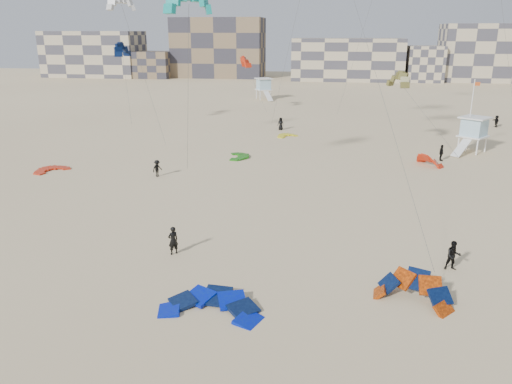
# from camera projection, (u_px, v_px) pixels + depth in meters

# --- Properties ---
(ground) EXTENTS (320.00, 320.00, 0.00)m
(ground) POSITION_uv_depth(u_px,v_px,m) (211.00, 279.00, 29.51)
(ground) COLOR beige
(ground) RESTS_ON ground
(kite_ground_blue) EXTENTS (5.30, 5.55, 1.91)m
(kite_ground_blue) POSITION_uv_depth(u_px,v_px,m) (211.00, 310.00, 26.17)
(kite_ground_blue) COLOR #0008B8
(kite_ground_blue) RESTS_ON ground
(kite_ground_orange) EXTENTS (5.40, 5.42, 4.06)m
(kite_ground_orange) POSITION_uv_depth(u_px,v_px,m) (412.00, 301.00, 27.09)
(kite_ground_orange) COLOR #F65109
(kite_ground_orange) RESTS_ON ground
(kite_ground_red) EXTENTS (4.80, 4.75, 0.79)m
(kite_ground_red) POSITION_uv_depth(u_px,v_px,m) (52.00, 171.00, 52.32)
(kite_ground_red) COLOR red
(kite_ground_red) RESTS_ON ground
(kite_ground_green) EXTENTS (3.98, 3.80, 0.64)m
(kite_ground_green) POSITION_uv_depth(u_px,v_px,m) (238.00, 157.00, 57.96)
(kite_ground_green) COLOR #158013
(kite_ground_green) RESTS_ON ground
(kite_ground_red_far) EXTENTS (4.70, 4.69, 3.46)m
(kite_ground_red_far) POSITION_uv_depth(u_px,v_px,m) (429.00, 165.00, 54.54)
(kite_ground_red_far) COLOR red
(kite_ground_red_far) RESTS_ON ground
(kite_ground_yellow) EXTENTS (4.05, 4.07, 0.88)m
(kite_ground_yellow) POSITION_uv_depth(u_px,v_px,m) (287.00, 137.00, 69.36)
(kite_ground_yellow) COLOR #FAF830
(kite_ground_yellow) RESTS_ON ground
(kitesurfer_main) EXTENTS (0.82, 0.81, 1.91)m
(kitesurfer_main) POSITION_uv_depth(u_px,v_px,m) (173.00, 240.00, 32.51)
(kitesurfer_main) COLOR black
(kitesurfer_main) RESTS_ON ground
(kitesurfer_b) EXTENTS (0.97, 0.79, 1.87)m
(kitesurfer_b) POSITION_uv_depth(u_px,v_px,m) (453.00, 256.00, 30.35)
(kitesurfer_b) COLOR black
(kitesurfer_b) RESTS_ON ground
(kitesurfer_c) EXTENTS (1.12, 1.26, 1.70)m
(kitesurfer_c) POSITION_uv_depth(u_px,v_px,m) (157.00, 168.00, 50.02)
(kitesurfer_c) COLOR black
(kitesurfer_c) RESTS_ON ground
(kitesurfer_d) EXTENTS (0.56, 1.12, 1.85)m
(kitesurfer_d) POSITION_uv_depth(u_px,v_px,m) (441.00, 153.00, 56.10)
(kitesurfer_d) COLOR black
(kitesurfer_d) RESTS_ON ground
(kitesurfer_e) EXTENTS (1.00, 0.75, 1.85)m
(kitesurfer_e) POSITION_uv_depth(u_px,v_px,m) (281.00, 124.00, 73.72)
(kitesurfer_e) COLOR black
(kitesurfer_e) RESTS_ON ground
(kitesurfer_f) EXTENTS (0.83, 1.74, 1.80)m
(kitesurfer_f) POSITION_uv_depth(u_px,v_px,m) (496.00, 121.00, 75.93)
(kitesurfer_f) COLOR black
(kitesurfer_f) RESTS_ON ground
(kite_fly_teal_a) EXTENTS (5.44, 6.36, 16.44)m
(kite_fly_teal_a) POSITION_uv_depth(u_px,v_px,m) (189.00, 4.00, 41.05)
(kite_fly_teal_a) COLOR #139DA0
(kite_fly_teal_a) RESTS_ON ground
(kite_fly_grey) EXTENTS (6.22, 4.36, 16.96)m
(kite_fly_grey) POSITION_uv_depth(u_px,v_px,m) (121.00, 5.00, 55.02)
(kite_fly_grey) COLOR white
(kite_fly_grey) RESTS_ON ground
(kite_fly_olive) EXTENTS (8.45, 9.59, 8.70)m
(kite_fly_olive) POSITION_uv_depth(u_px,v_px,m) (399.00, 81.00, 59.42)
(kite_fly_olive) COLOR brown
(kite_fly_olive) RESTS_ON ground
(kite_fly_navy) EXTENTS (3.73, 4.37, 11.53)m
(kite_fly_navy) POSITION_uv_depth(u_px,v_px,m) (122.00, 51.00, 72.17)
(kite_fly_navy) COLOR #081A42
(kite_fly_navy) RESTS_ON ground
(kite_fly_red) EXTENTS (7.10, 8.30, 9.31)m
(kite_fly_red) POSITION_uv_depth(u_px,v_px,m) (245.00, 63.00, 87.54)
(kite_fly_red) COLOR red
(kite_fly_red) RESTS_ON ground
(lifeguard_tower_near) EXTENTS (4.24, 6.41, 4.26)m
(lifeguard_tower_near) POSITION_uv_depth(u_px,v_px,m) (473.00, 135.00, 59.83)
(lifeguard_tower_near) COLOR white
(lifeguard_tower_near) RESTS_ON ground
(lifeguard_tower_far) EXTENTS (4.27, 6.69, 4.46)m
(lifeguard_tower_far) POSITION_uv_depth(u_px,v_px,m) (264.00, 89.00, 106.76)
(lifeguard_tower_far) COLOR white
(lifeguard_tower_far) RESTS_ON ground
(flagpole) EXTENTS (0.70, 0.11, 8.64)m
(flagpole) POSITION_uv_depth(u_px,v_px,m) (470.00, 114.00, 59.31)
(flagpole) COLOR white
(flagpole) RESTS_ON ground
(condo_west_a) EXTENTS (30.00, 15.00, 14.00)m
(condo_west_a) POSITION_uv_depth(u_px,v_px,m) (94.00, 54.00, 159.83)
(condo_west_a) COLOR #BFAE8C
(condo_west_a) RESTS_ON ground
(condo_west_b) EXTENTS (28.00, 14.00, 18.00)m
(condo_west_b) POSITION_uv_depth(u_px,v_px,m) (219.00, 48.00, 157.13)
(condo_west_b) COLOR #776248
(condo_west_b) RESTS_ON ground
(condo_mid) EXTENTS (32.00, 16.00, 12.00)m
(condo_mid) POSITION_uv_depth(u_px,v_px,m) (347.00, 59.00, 148.45)
(condo_mid) COLOR #BFAE8C
(condo_mid) RESTS_ON ground
(condo_east) EXTENTS (26.00, 14.00, 16.00)m
(condo_east) POSITION_uv_depth(u_px,v_px,m) (488.00, 53.00, 143.87)
(condo_east) COLOR #BFAE8C
(condo_east) RESTS_ON ground
(condo_fill_left) EXTENTS (12.00, 10.00, 8.00)m
(condo_fill_left) POSITION_uv_depth(u_px,v_px,m) (152.00, 65.00, 155.94)
(condo_fill_left) COLOR #776248
(condo_fill_left) RESTS_ON ground
(condo_fill_right) EXTENTS (10.00, 10.00, 10.00)m
(condo_fill_right) POSITION_uv_depth(u_px,v_px,m) (424.00, 64.00, 143.66)
(condo_fill_right) COLOR #BFAE8C
(condo_fill_right) RESTS_ON ground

